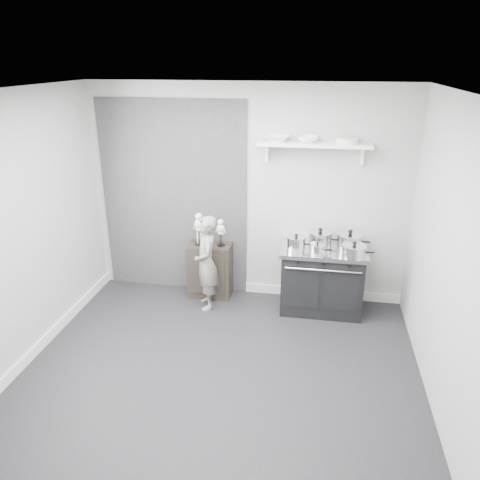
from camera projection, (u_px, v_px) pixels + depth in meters
name	position (u px, v px, depth m)	size (l,w,h in m)	color
ground	(219.00, 373.00, 4.69)	(4.00, 4.00, 0.00)	black
room_shell	(209.00, 213.00, 4.24)	(4.02, 3.62, 2.71)	#9D9D9B
wall_shelf	(314.00, 145.00, 5.37)	(1.30, 0.26, 0.24)	white
stove	(322.00, 279.00, 5.74)	(1.02, 0.64, 0.82)	black
side_cabinet	(210.00, 270.00, 6.11)	(0.55, 0.32, 0.72)	black
child	(206.00, 263.00, 5.73)	(0.44, 0.29, 1.20)	slate
pot_front_left	(296.00, 243.00, 5.54)	(0.31, 0.23, 0.20)	silver
pot_back_left	(320.00, 238.00, 5.67)	(0.38, 0.29, 0.22)	silver
pot_back_right	(350.00, 240.00, 5.60)	(0.40, 0.31, 0.22)	silver
pot_front_right	(354.00, 251.00, 5.34)	(0.37, 0.28, 0.19)	silver
pot_front_center	(317.00, 249.00, 5.43)	(0.26, 0.17, 0.14)	silver
skeleton_full	(199.00, 226.00, 5.91)	(0.14, 0.09, 0.48)	white
skeleton_torso	(221.00, 230.00, 5.88)	(0.11, 0.07, 0.41)	white
bowl_large	(277.00, 138.00, 5.40)	(0.30, 0.30, 0.07)	white
bowl_small	(308.00, 139.00, 5.35)	(0.23, 0.23, 0.07)	white
plate_stack	(347.00, 141.00, 5.28)	(0.25, 0.25, 0.06)	silver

